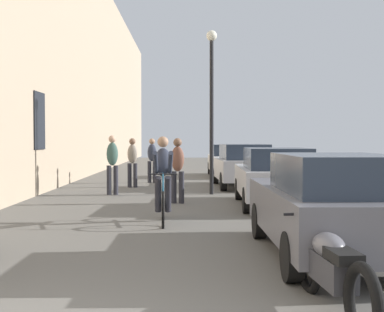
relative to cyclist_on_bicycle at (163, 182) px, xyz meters
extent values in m
cube|color=tan|center=(-4.15, 7.30, 4.20)|extent=(0.50, 68.00, 10.03)
cube|color=black|center=(-3.88, 5.21, 1.39)|extent=(0.04, 1.10, 1.70)
torus|color=black|center=(0.03, -0.64, -0.48)|extent=(0.08, 0.71, 0.71)
torus|color=black|center=(-0.02, 0.41, -0.48)|extent=(0.08, 0.71, 0.71)
cylinder|color=#286084|center=(-0.01, 0.32, -0.19)|extent=(0.05, 0.22, 0.58)
cylinder|color=#286084|center=(0.01, -0.18, 0.14)|extent=(0.07, 0.83, 0.14)
cylinder|color=#286084|center=(0.03, -0.62, -0.14)|extent=(0.04, 0.09, 0.67)
cylinder|color=#286084|center=(0.00, -0.09, -0.44)|extent=(0.08, 1.00, 0.12)
cylinder|color=black|center=(0.03, -0.59, 0.19)|extent=(0.52, 0.05, 0.03)
ellipsoid|color=black|center=(-0.01, 0.23, 0.12)|extent=(0.12, 0.24, 0.06)
ellipsoid|color=#2D3342|center=(-0.01, 0.15, 0.40)|extent=(0.35, 0.36, 0.59)
sphere|color=#A57A5B|center=(0.00, 0.11, 0.79)|extent=(0.22, 0.22, 0.22)
cylinder|color=#26262D|center=(0.10, 0.07, -0.26)|extent=(0.15, 0.40, 0.75)
cylinder|color=#26262D|center=(-0.10, 0.07, -0.26)|extent=(0.15, 0.40, 0.75)
cylinder|color=#2D3342|center=(0.15, -0.24, 0.39)|extent=(0.14, 0.75, 0.48)
cylinder|color=#2D3342|center=(-0.13, -0.25, 0.39)|extent=(0.11, 0.75, 0.48)
cylinder|color=#26262D|center=(0.34, 3.10, -0.40)|extent=(0.14, 0.14, 0.82)
cylinder|color=#26262D|center=(0.14, 3.13, -0.40)|extent=(0.14, 0.14, 0.82)
ellipsoid|color=brown|center=(0.24, 3.12, 0.34)|extent=(0.37, 0.29, 0.65)
sphere|color=brown|center=(0.24, 3.12, 0.76)|extent=(0.22, 0.22, 0.22)
cylinder|color=#26262D|center=(-1.64, 5.26, -0.37)|extent=(0.14, 0.14, 0.87)
cylinder|color=#26262D|center=(-1.83, 5.22, -0.37)|extent=(0.14, 0.14, 0.87)
ellipsoid|color=#38564C|center=(-1.73, 5.24, 0.41)|extent=(0.38, 0.30, 0.69)
sphere|color=tan|center=(-1.73, 5.24, 0.85)|extent=(0.22, 0.22, 0.22)
cylinder|color=#26262D|center=(-1.48, 7.67, -0.40)|extent=(0.14, 0.14, 0.83)
cylinder|color=#26262D|center=(-1.28, 7.66, -0.40)|extent=(0.14, 0.14, 0.83)
ellipsoid|color=gray|center=(-1.38, 7.67, 0.35)|extent=(0.35, 0.26, 0.66)
sphere|color=brown|center=(-1.38, 7.67, 0.77)|extent=(0.22, 0.22, 0.22)
cylinder|color=#26262D|center=(-0.93, 9.56, -0.40)|extent=(0.14, 0.14, 0.83)
cylinder|color=#26262D|center=(-0.73, 9.57, -0.40)|extent=(0.14, 0.14, 0.83)
ellipsoid|color=#2D3342|center=(-0.83, 9.57, 0.34)|extent=(0.35, 0.26, 0.65)
sphere|color=#A57A5B|center=(-0.83, 9.57, 0.77)|extent=(0.22, 0.22, 0.22)
cylinder|color=black|center=(1.23, 5.32, 1.49)|extent=(0.12, 0.12, 4.60)
sphere|color=silver|center=(1.23, 5.32, 3.93)|extent=(0.32, 0.32, 0.32)
cube|color=#595960|center=(2.45, -3.08, -0.18)|extent=(1.69, 4.08, 0.66)
cube|color=#283342|center=(2.45, -3.57, 0.40)|extent=(1.42, 2.20, 0.49)
cylinder|color=black|center=(1.68, -1.73, -0.52)|extent=(0.19, 0.59, 0.59)
cylinder|color=black|center=(3.22, -1.73, -0.52)|extent=(0.19, 0.59, 0.59)
cylinder|color=black|center=(1.68, -4.42, -0.52)|extent=(0.19, 0.59, 0.59)
cube|color=#B7B7BC|center=(2.63, 2.55, -0.19)|extent=(1.82, 4.12, 0.66)
cube|color=#283342|center=(2.62, 2.06, 0.39)|extent=(1.48, 2.24, 0.49)
cylinder|color=black|center=(1.91, 3.91, -0.52)|extent=(0.21, 0.59, 0.59)
cylinder|color=black|center=(3.44, 3.86, -0.52)|extent=(0.21, 0.59, 0.59)
cylinder|color=black|center=(1.82, 1.23, -0.52)|extent=(0.21, 0.59, 0.59)
cylinder|color=black|center=(3.35, 1.18, -0.52)|extent=(0.21, 0.59, 0.59)
cube|color=#B7B7BC|center=(2.40, 7.76, -0.17)|extent=(1.88, 4.24, 0.68)
cube|color=#283342|center=(2.42, 7.26, 0.43)|extent=(1.53, 2.31, 0.51)
cylinder|color=black|center=(1.56, 9.11, -0.51)|extent=(0.22, 0.61, 0.60)
cylinder|color=black|center=(3.14, 9.17, -0.51)|extent=(0.22, 0.61, 0.60)
cylinder|color=black|center=(1.66, 6.35, -0.51)|extent=(0.22, 0.61, 0.60)
cylinder|color=black|center=(3.24, 6.41, -0.51)|extent=(0.22, 0.61, 0.60)
cube|color=beige|center=(2.35, 13.12, -0.19)|extent=(1.69, 4.02, 0.65)
cube|color=#283342|center=(2.35, 12.64, 0.37)|extent=(1.41, 2.18, 0.48)
cylinder|color=black|center=(1.60, 14.45, -0.52)|extent=(0.19, 0.58, 0.58)
cylinder|color=black|center=(3.12, 14.44, -0.52)|extent=(0.19, 0.58, 0.58)
cylinder|color=black|center=(1.58, 11.81, -0.52)|extent=(0.19, 0.58, 0.58)
cylinder|color=black|center=(3.09, 11.80, -0.52)|extent=(0.19, 0.58, 0.58)
torus|color=black|center=(1.80, -4.73, -0.51)|extent=(0.14, 0.69, 0.69)
torus|color=black|center=(1.90, -6.18, -0.51)|extent=(0.15, 0.71, 0.70)
cube|color=#333338|center=(1.85, -5.46, -0.41)|extent=(0.29, 0.78, 0.28)
ellipsoid|color=#595960|center=(1.84, -5.36, -0.19)|extent=(0.32, 0.54, 0.24)
cube|color=black|center=(1.87, -5.74, -0.21)|extent=(0.27, 0.46, 0.10)
cylinder|color=black|center=(1.80, -4.83, 0.04)|extent=(0.62, 0.07, 0.03)
camera|label=1|loc=(0.45, -10.41, 0.84)|focal=49.17mm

